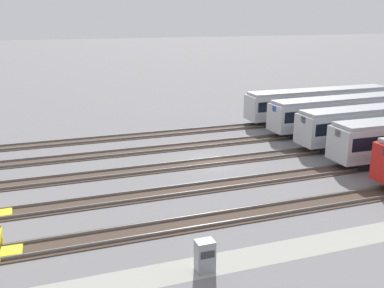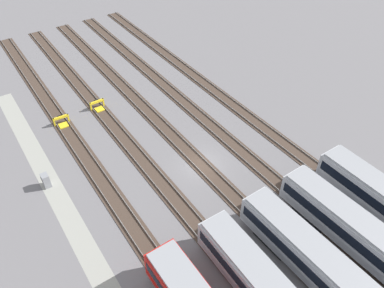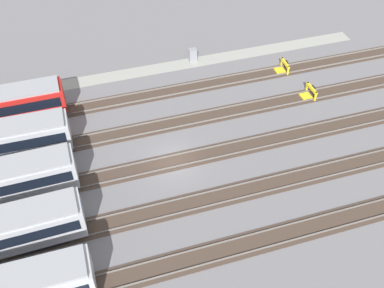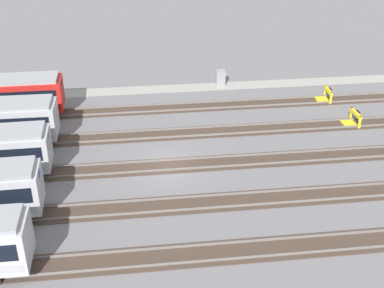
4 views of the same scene
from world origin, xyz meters
TOP-DOWN VIEW (x-y plane):
  - ground_plane at (0.00, 0.00)m, footprint 400.00×400.00m
  - service_walkway at (0.00, -14.88)m, footprint 54.00×2.00m
  - rail_track_nearest at (0.00, -10.26)m, footprint 90.00×2.23m
  - rail_track_near_inner at (0.00, -5.13)m, footprint 90.00×2.23m
  - rail_track_middle at (0.00, 0.00)m, footprint 90.00×2.24m
  - rail_track_far_inner at (0.00, 5.13)m, footprint 90.00×2.23m
  - rail_track_farthest at (0.00, 10.26)m, footprint 90.00×2.23m
  - subway_car_front_row_left_inner at (17.51, 5.14)m, footprint 18.07×3.29m
  - subway_car_back_row_leftmost at (17.51, -0.04)m, footprint 18.05×3.14m
  - bumper_stop_nearest_track at (-15.84, -10.27)m, footprint 1.37×2.01m
  - bumper_stop_near_inner_track at (-16.49, -5.12)m, footprint 1.36×2.01m
  - electrical_cabinet at (-6.59, -15.23)m, footprint 0.90×0.73m

SIDE VIEW (x-z plane):
  - ground_plane at x=0.00m, z-range 0.00..0.00m
  - service_walkway at x=0.00m, z-range 0.00..0.01m
  - rail_track_nearest at x=0.00m, z-range -0.06..0.15m
  - rail_track_near_inner at x=0.00m, z-range -0.06..0.15m
  - rail_track_middle at x=0.00m, z-range -0.06..0.15m
  - rail_track_far_inner at x=0.00m, z-range -0.06..0.15m
  - rail_track_farthest at x=0.00m, z-range -0.06..0.15m
  - bumper_stop_nearest_track at x=-15.84m, z-range -0.10..1.12m
  - bumper_stop_near_inner_track at x=-16.49m, z-range -0.10..1.12m
  - electrical_cabinet at x=-6.59m, z-range 0.00..1.60m
  - subway_car_front_row_left_inner at x=17.51m, z-range 0.19..3.89m
  - subway_car_back_row_leftmost at x=17.51m, z-range 0.19..3.89m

